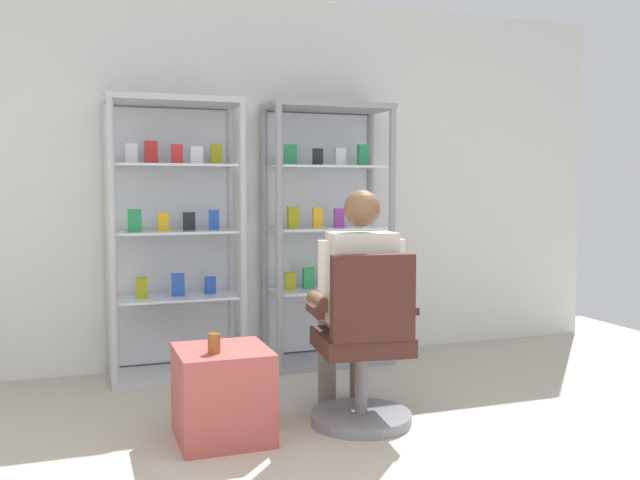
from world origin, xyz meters
TOP-DOWN VIEW (x-y plane):
  - back_wall at (0.00, 3.00)m, footprint 6.00×0.10m
  - display_cabinet_left at (-0.55, 2.76)m, footprint 0.90×0.45m
  - display_cabinet_right at (0.55, 2.76)m, footprint 0.90×0.45m
  - office_chair at (0.26, 1.33)m, footprint 0.59×0.56m
  - seated_shopkeeper at (0.28, 1.50)m, footprint 0.52×0.59m
  - storage_crate at (-0.50, 1.41)m, footprint 0.47×0.48m
  - tea_glass at (-0.55, 1.33)m, footprint 0.06×0.06m

SIDE VIEW (x-z plane):
  - storage_crate at x=-0.50m, z-range 0.00..0.48m
  - office_chair at x=0.26m, z-range -0.09..0.87m
  - tea_glass at x=-0.55m, z-range 0.48..0.58m
  - seated_shopkeeper at x=0.28m, z-range 0.07..1.36m
  - display_cabinet_right at x=0.55m, z-range 0.01..1.91m
  - display_cabinet_left at x=-0.55m, z-range 0.02..1.92m
  - back_wall at x=0.00m, z-range 0.00..2.70m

